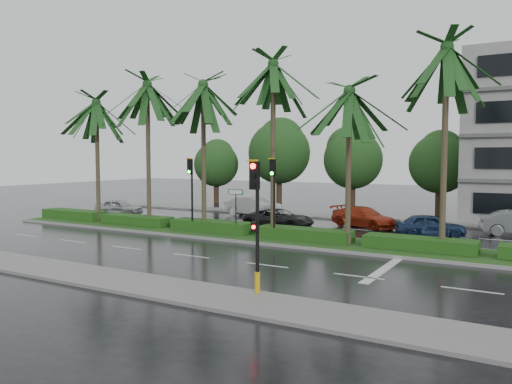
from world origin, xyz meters
The scene contains 17 objects.
ground centered at (0.00, 0.00, 0.00)m, with size 120.00×120.00×0.00m, color black.
near_sidewalk centered at (0.00, -10.20, 0.06)m, with size 40.00×2.40×0.12m, color slate.
far_sidewalk centered at (0.00, 12.00, 0.06)m, with size 40.00×2.00×0.12m, color slate.
median centered at (0.00, 1.00, 0.08)m, with size 36.00×4.00×0.15m.
hedge centered at (0.00, 1.00, 0.45)m, with size 35.20×1.40×0.60m.
lane_markings centered at (3.04, -0.43, 0.01)m, with size 34.00×13.06×0.01m.
palm_row centered at (-1.25, 1.02, 8.22)m, with size 26.30×4.20×10.31m.
signal_near centered at (6.00, -9.39, 2.50)m, with size 0.34×0.45×4.36m.
signal_median_left centered at (-4.00, 0.30, 3.00)m, with size 0.34×0.42×4.36m.
signal_median_right centered at (1.50, 0.30, 3.00)m, with size 0.34×0.42×4.36m.
street_sign centered at (-1.00, 0.48, 2.12)m, with size 0.95×0.09×2.60m.
bg_trees centered at (-0.16, 17.59, 4.69)m, with size 32.67×5.68×8.20m.
car_silver centered at (-14.67, 5.05, 0.63)m, with size 3.72×1.50×1.27m, color #ADB1B5.
car_white centered at (-5.50, 10.22, 0.76)m, with size 4.59×1.60×1.51m, color silver.
car_darkgrey centered at (-0.50, 4.88, 0.63)m, with size 4.53×2.09×1.26m, color black.
car_red centered at (4.00, 8.15, 0.66)m, with size 4.58×1.86×1.33m, color #9D2911.
car_blue centered at (8.50, 6.24, 0.66)m, with size 3.87×1.56×1.32m, color navy.
Camera 1 is at (13.96, -23.23, 4.55)m, focal length 35.00 mm.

